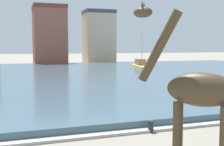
{
  "coord_description": "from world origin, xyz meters",
  "views": [
    {
      "loc": [
        -6.12,
        -2.89,
        3.69
      ],
      "look_at": [
        -0.81,
        12.66,
        2.2
      ],
      "focal_mm": 46.95,
      "sensor_mm": 36.0,
      "label": 1
    }
  ],
  "objects": [
    {
      "name": "harbor_water",
      "position": [
        0.0,
        32.23,
        0.21
      ],
      "size": [
        80.42,
        47.12,
        0.42
      ],
      "primitive_type": "cube",
      "color": "#3D5666",
      "rests_on": "ground"
    },
    {
      "name": "quay_edge_coping",
      "position": [
        0.0,
        8.41,
        0.06
      ],
      "size": [
        80.42,
        0.5,
        0.12
      ],
      "primitive_type": "cube",
      "color": "#ADA89E",
      "rests_on": "ground"
    },
    {
      "name": "giraffe_statue",
      "position": [
        -1.73,
        3.41,
        2.51
      ],
      "size": [
        2.26,
        2.29,
        4.92
      ],
      "color": "#42331E",
      "rests_on": "ground"
    },
    {
      "name": "sailboat_yellow",
      "position": [
        13.55,
        39.97,
        0.53
      ],
      "size": [
        3.28,
        8.99,
        5.83
      ],
      "color": "gold",
      "rests_on": "ground"
    },
    {
      "name": "mooring_bollard",
      "position": [
        -0.55,
        8.26,
        0.25
      ],
      "size": [
        0.24,
        0.24,
        0.5
      ],
      "primitive_type": "cylinder",
      "color": "#232326",
      "rests_on": "ground"
    },
    {
      "name": "townhouse_corner_house",
      "position": [
        1.26,
        58.28,
        6.02
      ],
      "size": [
        6.57,
        6.51,
        12.01
      ],
      "color": "#8E5142",
      "rests_on": "ground"
    },
    {
      "name": "townhouse_end_terrace",
      "position": [
        12.72,
        61.57,
        5.93
      ],
      "size": [
        6.71,
        5.66,
        11.84
      ],
      "color": "#C6B293",
      "rests_on": "ground"
    }
  ]
}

